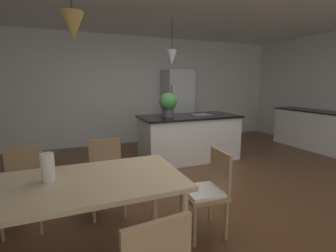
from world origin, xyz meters
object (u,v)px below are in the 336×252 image
object	(u,v)px
chair_kitchen_end	(208,189)
kitchen_island	(189,137)
potted_plant_on_island	(168,103)
dining_table	(65,191)
refrigerator	(177,107)
chair_far_right	(107,174)
vase_on_dining_table	(48,167)
chair_far_left	(23,185)

from	to	relation	value
chair_kitchen_end	kitchen_island	bearing A→B (deg)	67.54
kitchen_island	potted_plant_on_island	world-z (taller)	potted_plant_on_island
dining_table	refrigerator	world-z (taller)	refrigerator
refrigerator	dining_table	bearing A→B (deg)	-125.41
kitchen_island	potted_plant_on_island	size ratio (longest dim) A/B	4.26
chair_far_right	vase_on_dining_table	distance (m)	1.00
dining_table	kitchen_island	size ratio (longest dim) A/B	0.97
refrigerator	vase_on_dining_table	distance (m)	4.64
chair_kitchen_end	chair_far_right	xyz separation A→B (m)	(-0.90, 0.83, 0.00)
potted_plant_on_island	dining_table	bearing A→B (deg)	-128.47
chair_kitchen_end	chair_far_left	world-z (taller)	same
dining_table	chair_kitchen_end	world-z (taller)	chair_kitchen_end
dining_table	vase_on_dining_table	world-z (taller)	vase_on_dining_table
dining_table	kitchen_island	world-z (taller)	kitchen_island
vase_on_dining_table	chair_far_right	bearing A→B (deg)	53.20
chair_far_left	chair_far_right	distance (m)	0.86
chair_kitchen_end	refrigerator	xyz separation A→B (m)	(1.36, 3.79, 0.46)
chair_kitchen_end	chair_far_right	world-z (taller)	same
dining_table	kitchen_island	bearing A→B (deg)	45.20
refrigerator	vase_on_dining_table	bearing A→B (deg)	-127.22
potted_plant_on_island	chair_kitchen_end	bearing A→B (deg)	-102.15
kitchen_island	potted_plant_on_island	bearing A→B (deg)	180.00
chair_far_left	vase_on_dining_table	bearing A→B (deg)	-66.68
potted_plant_on_island	kitchen_island	bearing A→B (deg)	-0.00
dining_table	chair_far_left	world-z (taller)	chair_far_left
kitchen_island	refrigerator	bearing A→B (deg)	74.68
dining_table	chair_kitchen_end	xyz separation A→B (m)	(1.33, -0.00, -0.21)
chair_kitchen_end	chair_far_left	xyz separation A→B (m)	(-1.76, 0.83, 0.00)
dining_table	chair_far_right	size ratio (longest dim) A/B	2.21
chair_kitchen_end	kitchen_island	distance (m)	2.49
potted_plant_on_island	refrigerator	bearing A→B (deg)	59.83
chair_far_left	chair_far_right	world-z (taller)	same
chair_far_left	vase_on_dining_table	world-z (taller)	vase_on_dining_table
kitchen_island	potted_plant_on_island	distance (m)	0.84
chair_far_left	chair_far_right	xyz separation A→B (m)	(0.86, 0.00, 0.00)
chair_kitchen_end	potted_plant_on_island	world-z (taller)	potted_plant_on_island
vase_on_dining_table	chair_far_left	bearing A→B (deg)	113.32
refrigerator	vase_on_dining_table	world-z (taller)	refrigerator
chair_far_right	refrigerator	distance (m)	3.75
chair_far_left	kitchen_island	bearing A→B (deg)	28.49
kitchen_island	refrigerator	size ratio (longest dim) A/B	1.05
refrigerator	potted_plant_on_island	world-z (taller)	refrigerator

